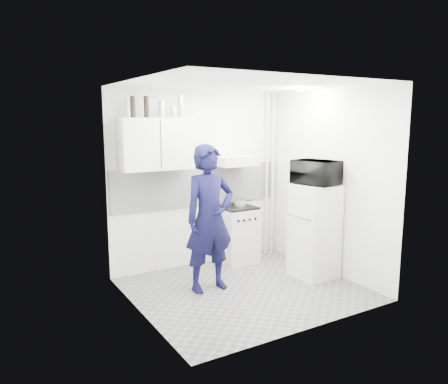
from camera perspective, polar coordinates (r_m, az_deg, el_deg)
floor at (r=5.81m, az=2.75°, el=-12.57°), size 2.80×2.80×0.00m
ceiling at (r=5.40m, az=2.98°, el=13.94°), size 2.80×2.80×0.00m
wall_back at (r=6.52m, az=-3.22°, el=1.72°), size 2.80×0.00×2.80m
wall_left at (r=4.83m, az=-11.11°, el=-1.19°), size 0.00×2.60×2.60m
wall_right at (r=6.33m, az=13.49°, el=1.24°), size 0.00×2.60×2.60m
person at (r=5.54m, az=-1.90°, el=-3.46°), size 0.69×0.46×1.88m
stove at (r=6.73m, az=1.72°, el=-5.65°), size 0.53×0.53×0.84m
fridge at (r=6.20m, az=11.72°, el=-5.00°), size 0.55×0.55×1.30m
stove_top at (r=6.63m, az=1.74°, el=-2.01°), size 0.51×0.51×0.03m
saucepan at (r=6.59m, az=2.12°, el=-1.48°), size 0.19×0.19×0.10m
microwave at (r=6.05m, az=11.98°, el=2.51°), size 0.68×0.53×0.33m
bottle_a at (r=5.86m, az=-12.47°, el=10.86°), size 0.07×0.07×0.28m
bottle_b at (r=5.88m, az=-11.85°, el=10.83°), size 0.07×0.07×0.28m
bottle_c at (r=5.95m, az=-10.11°, el=10.89°), size 0.07×0.07×0.28m
canister_a at (r=6.03m, az=-8.16°, el=10.63°), size 0.09×0.09×0.22m
canister_b at (r=6.09m, az=-6.70°, el=10.35°), size 0.08×0.08×0.16m
bottle_e at (r=6.14m, az=-5.67°, el=11.08°), size 0.08×0.08×0.31m
upper_cabinet at (r=6.00m, az=-8.89°, el=6.22°), size 1.00×0.35×0.70m
range_hood at (r=6.50m, az=1.31°, el=4.10°), size 0.60×0.50×0.14m
backsplash at (r=6.52m, az=-3.15°, el=0.84°), size 2.74×0.03×0.60m
pipe_a at (r=7.14m, az=6.37°, el=2.36°), size 0.05×0.05×2.60m
pipe_b at (r=7.07m, az=5.59°, el=2.31°), size 0.04×0.04×2.60m
ceiling_spot_fixture at (r=6.16m, az=9.88°, el=12.99°), size 0.10×0.10×0.02m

